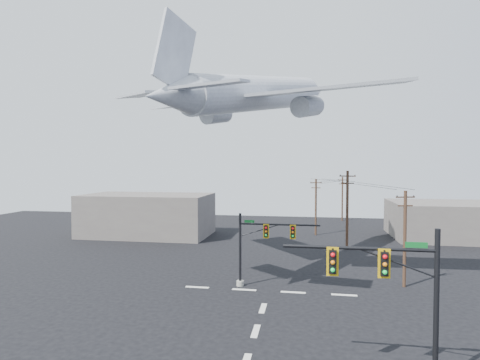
% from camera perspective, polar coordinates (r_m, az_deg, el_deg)
% --- Properties ---
extents(lane_markings, '(14.00, 21.20, 0.01)m').
position_cam_1_polar(lane_markings, '(27.67, 2.62, -19.61)').
color(lane_markings, silver).
rests_on(lane_markings, ground).
extents(signal_mast_near, '(7.51, 0.80, 7.31)m').
position_cam_1_polar(signal_mast_near, '(21.17, 21.97, -15.37)').
color(signal_mast_near, gray).
rests_on(signal_mast_near, ground).
extents(signal_mast_far, '(6.96, 0.68, 6.20)m').
position_cam_1_polar(signal_mast_far, '(34.12, 2.50, -9.51)').
color(signal_mast_far, gray).
rests_on(signal_mast_far, ground).
extents(utility_pole_a, '(1.60, 0.50, 8.12)m').
position_cam_1_polar(utility_pole_a, '(36.64, 22.39, -7.47)').
color(utility_pole_a, '#41281C').
rests_on(utility_pole_a, ground).
extents(utility_pole_b, '(1.91, 0.60, 9.58)m').
position_cam_1_polar(utility_pole_b, '(50.31, 15.01, -3.93)').
color(utility_pole_b, '#41281C').
rests_on(utility_pole_b, ground).
extents(utility_pole_c, '(1.69, 0.28, 8.25)m').
position_cam_1_polar(utility_pole_c, '(59.70, 10.74, -3.61)').
color(utility_pole_c, '#41281C').
rests_on(utility_pole_c, ground).
extents(utility_pole_d, '(1.68, 0.28, 8.09)m').
position_cam_1_polar(utility_pole_d, '(76.27, 14.35, -2.46)').
color(utility_pole_d, '#41281C').
rests_on(utility_pole_d, ground).
extents(power_lines, '(8.41, 40.53, 0.72)m').
position_cam_1_polar(power_lines, '(55.82, 14.23, -0.29)').
color(power_lines, black).
extents(airliner, '(25.78, 28.21, 7.86)m').
position_cam_1_polar(airliner, '(39.04, 2.80, 12.10)').
color(airliner, silver).
extents(building_left, '(18.00, 10.00, 6.00)m').
position_cam_1_polar(building_left, '(60.27, -13.01, -4.84)').
color(building_left, '#645E58').
rests_on(building_left, ground).
extents(building_right, '(14.00, 12.00, 5.00)m').
position_cam_1_polar(building_right, '(63.53, 26.99, -5.11)').
color(building_right, '#645E58').
rests_on(building_right, ground).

